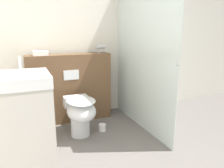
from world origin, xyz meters
TOP-DOWN VIEW (x-y plane):
  - wall_back at (0.00, 2.01)m, footprint 8.00×0.06m
  - partition_panel at (-0.41, 1.78)m, footprint 1.22×0.28m
  - shower_glass at (0.48, 1.19)m, footprint 0.04×1.57m
  - toilet at (-0.41, 1.18)m, footprint 0.36×0.61m
  - sink_vanity at (-1.06, 0.73)m, footprint 0.50×0.57m
  - hair_drier at (0.09, 1.76)m, footprint 0.16×0.07m
  - folded_towel at (-0.80, 1.76)m, footprint 0.20×0.15m
  - spare_toilet_roll at (-0.09, 1.22)m, footprint 0.10×0.10m

SIDE VIEW (x-z plane):
  - spare_toilet_roll at x=-0.09m, z-range 0.00..0.09m
  - toilet at x=-0.41m, z-range 0.07..0.58m
  - sink_vanity at x=-1.06m, z-range -0.07..1.04m
  - partition_panel at x=-0.41m, z-range 0.00..1.02m
  - shower_glass at x=0.48m, z-range 0.00..2.09m
  - folded_towel at x=-0.80m, z-range 1.02..1.08m
  - hair_drier at x=0.09m, z-range 1.05..1.17m
  - wall_back at x=0.00m, z-range 0.00..2.50m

